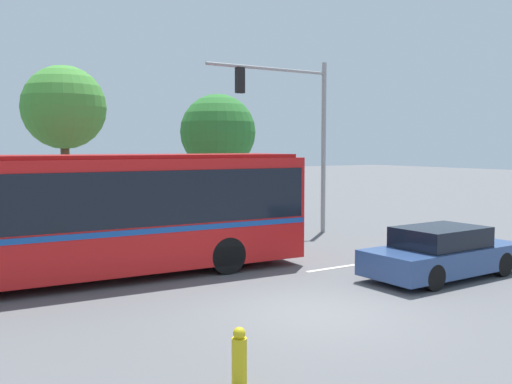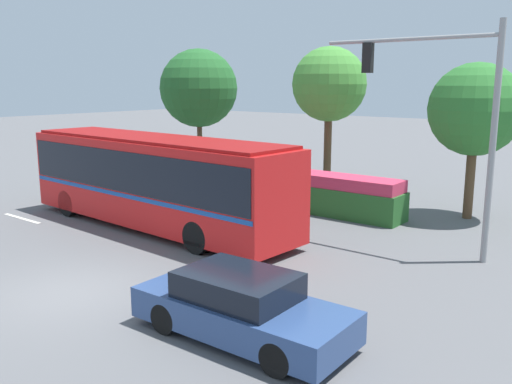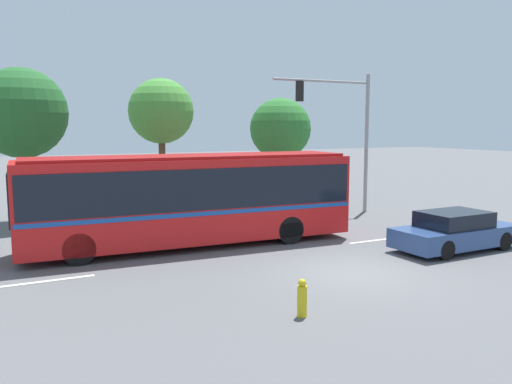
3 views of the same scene
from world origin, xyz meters
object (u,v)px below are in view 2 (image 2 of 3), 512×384
city_bus (154,176)px  sedan_foreground (241,307)px  traffic_light_pole (450,105)px  street_tree_right (475,110)px  street_tree_centre (329,85)px  street_tree_left (199,88)px

city_bus → sedan_foreground: bearing=151.9°
traffic_light_pole → street_tree_right: bearing=-81.1°
traffic_light_pole → street_tree_centre: 9.31m
street_tree_right → sedan_foreground: bearing=-91.9°
city_bus → traffic_light_pole: 9.89m
street_tree_left → street_tree_centre: bearing=12.9°
city_bus → street_tree_right: (8.23, 8.17, 2.22)m
sedan_foreground → street_tree_centre: bearing=113.2°
city_bus → street_tree_right: bearing=-132.3°
street_tree_left → street_tree_right: (13.14, 0.80, -0.70)m
street_tree_left → street_tree_right: bearing=3.5°
city_bus → street_tree_centre: street_tree_centre is taller
street_tree_left → street_tree_centre: size_ratio=1.01×
sedan_foreground → street_tree_left: bearing=135.4°
sedan_foreground → street_tree_centre: 15.49m
traffic_light_pole → street_tree_left: street_tree_left is taller
street_tree_left → street_tree_centre: (6.57, 1.50, 0.18)m
street_tree_centre → sedan_foreground: bearing=-65.7°
city_bus → sedan_foreground: size_ratio=2.55×
sedan_foreground → street_tree_centre: (-6.13, 13.56, 4.29)m
street_tree_centre → street_tree_right: street_tree_centre is taller
sedan_foreground → city_bus: bearing=147.9°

